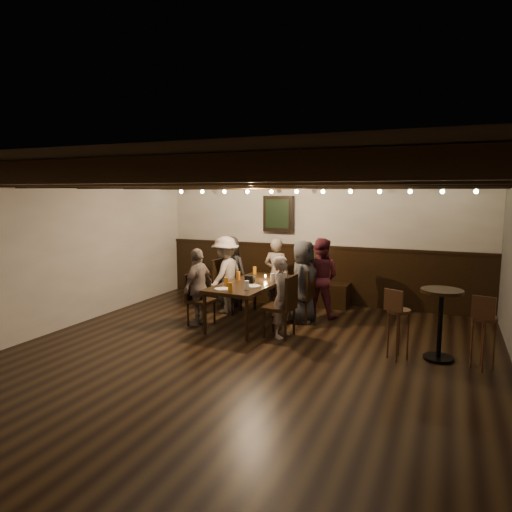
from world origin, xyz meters
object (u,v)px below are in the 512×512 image
at_px(person_right_far, 282,297).
at_px(person_bench_left, 230,271).
at_px(chair_right_near, 301,305).
at_px(person_bench_right, 320,278).
at_px(person_right_near, 303,282).
at_px(chair_right_far, 280,318).
at_px(bar_stool_right, 483,342).
at_px(person_bench_centre, 276,274).
at_px(bar_stool_left, 398,333).
at_px(person_left_near, 225,274).
at_px(high_top_table, 441,314).
at_px(chair_left_far, 200,309).
at_px(person_left_far, 198,287).
at_px(dining_table, 251,286).
at_px(chair_left_near, 227,296).

bearing_deg(person_right_far, person_bench_left, 50.71).
distance_m(chair_right_near, person_bench_right, 0.64).
bearing_deg(person_right_near, chair_right_far, 178.09).
bearing_deg(person_right_far, bar_stool_right, -92.36).
height_order(person_right_near, person_right_far, person_right_near).
xyz_separation_m(person_bench_centre, bar_stool_left, (2.39, -1.83, -0.31)).
xyz_separation_m(chair_right_near, person_right_near, (0.03, -0.00, 0.41)).
relative_size(person_bench_right, bar_stool_left, 1.47).
bearing_deg(person_left_near, person_bench_centre, 128.66).
bearing_deg(person_left_near, high_top_table, 76.65).
relative_size(person_bench_centre, bar_stool_right, 1.41).
xyz_separation_m(chair_left_far, person_left_far, (-0.03, 0.00, 0.38)).
relative_size(person_left_near, high_top_table, 1.48).
bearing_deg(bar_stool_left, chair_left_far, -161.32).
bearing_deg(chair_left_far, person_bench_centre, 154.42).
bearing_deg(person_left_near, chair_left_far, 2.04).
distance_m(person_bench_right, person_left_far, 2.13).
bearing_deg(person_right_far, chair_left_far, 90.00).
bearing_deg(chair_right_far, person_bench_right, -7.60).
bearing_deg(person_left_far, person_bench_right, 129.29).
height_order(person_bench_left, bar_stool_right, person_bench_left).
height_order(person_left_near, bar_stool_right, person_left_near).
distance_m(person_bench_left, person_bench_right, 1.80).
relative_size(chair_right_far, person_left_near, 0.68).
distance_m(person_right_near, bar_stool_right, 2.92).
relative_size(person_bench_right, person_right_far, 1.13).
bearing_deg(dining_table, chair_right_near, 32.03).
bearing_deg(chair_left_far, chair_left_near, -179.85).
bearing_deg(high_top_table, chair_right_far, 177.65).
bearing_deg(chair_right_near, dining_table, 122.03).
height_order(chair_right_near, person_right_near, person_right_near).
height_order(person_left_near, person_right_near, person_left_near).
bearing_deg(high_top_table, bar_stool_right, -17.28).
bearing_deg(chair_left_near, high_top_table, 76.55).
relative_size(person_bench_right, bar_stool_right, 1.47).
relative_size(person_right_far, bar_stool_left, 1.29).
distance_m(dining_table, chair_left_near, 0.92).
bearing_deg(chair_right_near, chair_right_far, -179.95).
bearing_deg(person_left_near, chair_right_near, 90.00).
xyz_separation_m(chair_left_far, person_bench_right, (1.68, 1.27, 0.44)).
xyz_separation_m(chair_right_near, person_left_near, (-1.47, 0.07, 0.42)).
distance_m(chair_right_near, high_top_table, 2.44).
height_order(person_right_far, high_top_table, person_right_far).
distance_m(chair_left_far, person_bench_left, 1.42).
bearing_deg(chair_right_near, person_right_near, -90.00).
relative_size(chair_right_far, person_right_far, 0.77).
distance_m(chair_left_far, person_left_far, 0.38).
relative_size(chair_right_near, person_right_far, 0.74).
bearing_deg(person_left_near, chair_right_far, 58.52).
relative_size(chair_right_far, bar_stool_right, 1.00).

